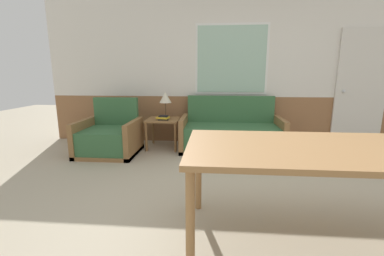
# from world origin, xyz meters

# --- Properties ---
(ground_plane) EXTENTS (16.00, 16.00, 0.00)m
(ground_plane) POSITION_xyz_m (0.00, 0.00, 0.00)
(ground_plane) COLOR #B2A58C
(wall_back) EXTENTS (7.20, 0.09, 2.70)m
(wall_back) POSITION_xyz_m (-0.01, 2.63, 1.36)
(wall_back) COLOR #8E603D
(wall_back) RESTS_ON ground_plane
(couch) EXTENTS (1.71, 0.81, 0.91)m
(couch) POSITION_xyz_m (-0.16, 2.12, 0.27)
(couch) COLOR olive
(couch) RESTS_ON ground_plane
(armchair) EXTENTS (0.92, 0.85, 0.89)m
(armchair) POSITION_xyz_m (-2.17, 1.74, 0.26)
(armchair) COLOR olive
(armchair) RESTS_ON ground_plane
(side_table) EXTENTS (0.56, 0.56, 0.52)m
(side_table) POSITION_xyz_m (-1.35, 2.15, 0.44)
(side_table) COLOR olive
(side_table) RESTS_ON ground_plane
(table_lamp) EXTENTS (0.21, 0.21, 0.46)m
(table_lamp) POSITION_xyz_m (-1.32, 2.25, 0.87)
(table_lamp) COLOR #4C3823
(table_lamp) RESTS_ON side_table
(book_stack) EXTENTS (0.23, 0.19, 0.07)m
(book_stack) POSITION_xyz_m (-1.33, 2.05, 0.56)
(book_stack) COLOR black
(book_stack) RESTS_ON side_table
(dining_table) EXTENTS (2.04, 0.98, 0.78)m
(dining_table) POSITION_xyz_m (0.36, -0.35, 0.71)
(dining_table) COLOR #9E7042
(dining_table) RESTS_ON ground_plane
(entry_door) EXTENTS (0.86, 0.09, 2.07)m
(entry_door) POSITION_xyz_m (2.11, 2.57, 1.03)
(entry_door) COLOR silver
(entry_door) RESTS_ON ground_plane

